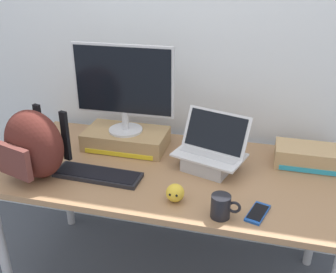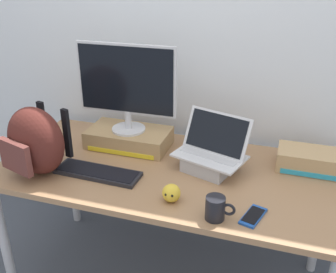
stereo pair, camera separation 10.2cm
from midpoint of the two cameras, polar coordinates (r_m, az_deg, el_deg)
The scene contains 11 objects.
back_wall at distance 2.26m, azimuth 5.39°, elevation 13.89°, with size 7.00×0.10×2.60m, color silver.
desk at distance 2.03m, azimuth 1.45°, elevation -6.40°, with size 1.70×0.81×0.75m.
toner_box_yellow at distance 2.21m, azimuth -4.31°, elevation -0.20°, with size 0.45×0.25×0.10m.
desktop_monitor at distance 2.09m, azimuth -4.59°, elevation 7.38°, with size 0.54×0.18×0.47m.
open_laptop at distance 1.98m, azimuth 7.59°, elevation -3.10°, with size 0.39×0.30×0.28m.
external_keyboard at distance 1.96m, azimuth -8.60°, elevation -5.16°, with size 0.43×0.15×0.02m.
messenger_backpack at distance 1.98m, azimuth -17.14°, elevation -0.67°, with size 0.37×0.31×0.34m.
coffee_mug at distance 1.65m, azimuth 8.70°, elevation -10.19°, with size 0.12×0.08×0.10m.
cell_phone at distance 1.71m, azimuth 13.88°, elevation -11.08°, with size 0.11×0.16×0.01m.
plush_toy at distance 1.74m, azimuth 2.19°, elevation -8.16°, with size 0.08×0.08×0.08m.
toner_box_cyan at distance 2.11m, azimuth 21.11°, elevation -3.22°, with size 0.32×0.18×0.10m.
Camera 2 is at (0.53, -1.64, 1.75)m, focal length 42.37 mm.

